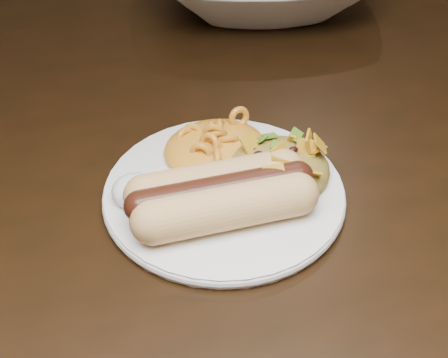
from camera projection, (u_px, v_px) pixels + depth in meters
name	position (u px, v px, depth m)	size (l,w,h in m)	color
table	(95.00, 193.00, 0.67)	(1.60, 0.90, 0.75)	black
plate	(224.00, 193.00, 0.53)	(0.20, 0.20, 0.01)	white
hotdog	(221.00, 194.00, 0.49)	(0.13, 0.08, 0.03)	#FFB785
mac_and_cheese	(216.00, 137.00, 0.55)	(0.09, 0.09, 0.04)	gold
sour_cream	(135.00, 187.00, 0.51)	(0.04, 0.04, 0.02)	white
taco_salad	(278.00, 162.00, 0.53)	(0.09, 0.09, 0.04)	#C15C2C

